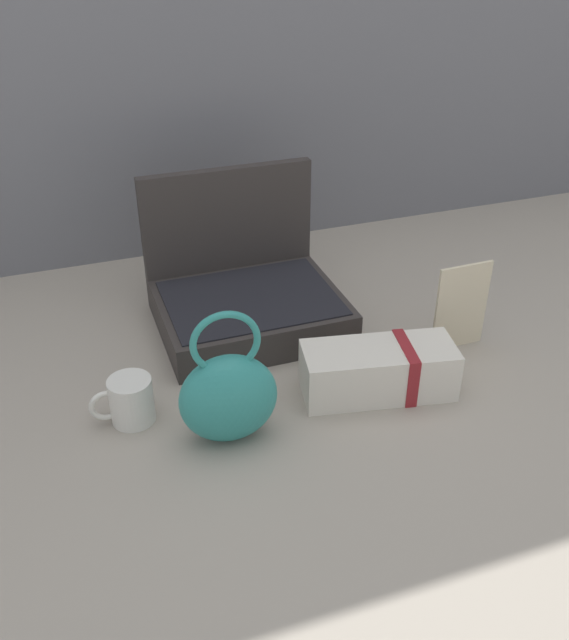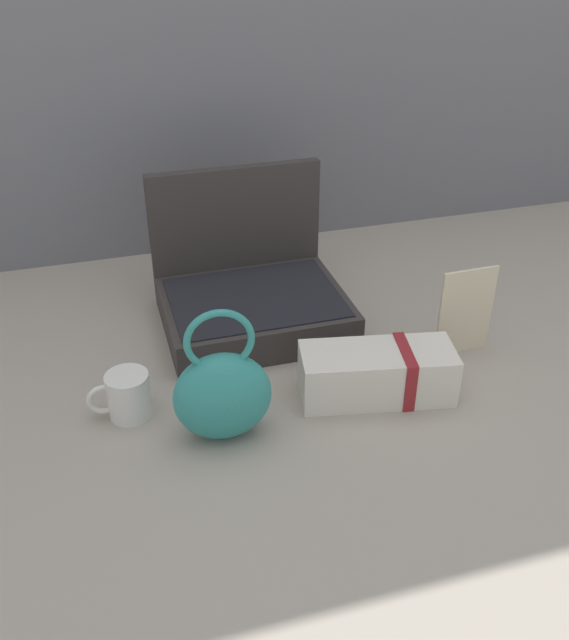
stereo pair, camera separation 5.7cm
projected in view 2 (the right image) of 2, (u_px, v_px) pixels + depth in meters
name	position (u px, v px, depth m)	size (l,w,h in m)	color
ground_plane	(288.00, 364.00, 1.32)	(6.00, 6.00, 0.00)	#9E9384
open_suitcase	(250.00, 292.00, 1.43)	(0.36, 0.30, 0.29)	#332D2B
teal_pouch_handbag	(222.00, 394.00, 1.10)	(0.16, 0.10, 0.24)	teal
cream_toiletry_bag	(379.00, 373.00, 1.22)	(0.28, 0.15, 0.09)	silver
coffee_mug	(127.00, 395.00, 1.17)	(0.11, 0.07, 0.08)	silver
info_card_left	(465.00, 312.00, 1.31)	(0.11, 0.01, 0.18)	beige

